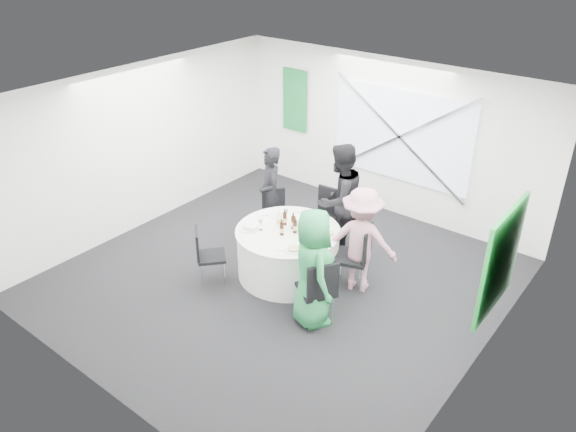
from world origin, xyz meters
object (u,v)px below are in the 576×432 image
Objects in this scene: person_man_back_left at (270,194)px; clear_water_bottle at (279,219)px; person_woman_green at (313,268)px; banquet_table at (288,252)px; person_man_back at (339,199)px; green_water_bottle at (304,223)px; person_woman_pink at (361,240)px; chair_back at (326,212)px; chair_back_left at (275,212)px; chair_back_right at (358,252)px; chair_front_right at (319,287)px; chair_front_left at (206,252)px.

clear_water_bottle is at bearing -5.83° from person_man_back_left.
person_woman_green is (1.87, -1.39, 0.03)m from person_man_back_left.
person_man_back is at bearing 79.27° from banquet_table.
person_man_back_left is at bearing 152.79° from green_water_bottle.
person_woman_green reaches higher than person_woman_pink.
person_woman_green is at bearing -35.78° from banquet_table.
chair_back is at bearing -52.88° from person_woman_pink.
chair_back_left is 1.85m from chair_back_right.
chair_front_right is at bearing 2.33° from person_man_back_left.
chair_back is 1.07m from green_water_bottle.
person_woman_pink is at bearing 19.32° from banquet_table.
chair_back_right is 0.56× the size of person_man_back.
banquet_table is 0.98× the size of person_woman_pink.
banquet_table is 1.25m from person_man_back_left.
person_woman_pink is 1.04m from person_woman_green.
chair_front_left is (-0.01, -1.58, -0.01)m from chair_back_left.
clear_water_bottle is at bearing -93.08° from chair_back_right.
person_woman_pink reaches higher than chair_front_left.
chair_back is 1.08× the size of chair_back_left.
green_water_bottle is at bearing -77.87° from chair_back.
chair_front_left is at bearing -140.72° from chair_back_left.
person_woman_pink is at bearing 16.18° from clear_water_bottle.
banquet_table is at bearing -90.00° from chair_back_left.
chair_back is 2.14m from chair_front_left.
chair_back_right is at bearing -60.49° from chair_back_left.
chair_back_right reaches higher than chair_front_left.
person_man_back_left reaches higher than green_water_bottle.
person_man_back_left reaches higher than chair_back_left.
person_man_back_left is (-0.85, -0.39, 0.23)m from chair_back.
person_man_back_left is at bearing -119.39° from chair_back_right.
chair_front_right is 1.06m from person_woman_pink.
person_man_back is at bearing -59.02° from person_woman_pink.
chair_front_left is 1.17m from clear_water_bottle.
green_water_bottle is (1.14, -0.59, 0.09)m from person_man_back_left.
green_water_bottle is at bearing -3.57° from person_woman_pink.
chair_front_left is at bearing -48.46° from person_man_back_left.
chair_back_left is at bearing -58.19° from person_man_back.
chair_front_right is at bearing -61.96° from chair_back.
chair_front_left is 0.48× the size of person_man_back.
person_man_back_left is 1.00× the size of person_woman_pink.
person_man_back is 5.60× the size of green_water_bottle.
banquet_table is at bearing -90.00° from chair_front_right.
person_woman_pink is (1.03, 0.36, 0.42)m from banquet_table.
person_man_back_left is 1.03m from clear_water_bottle.
person_man_back is at bearing -75.48° from chair_front_left.
chair_back_left is 0.49× the size of person_man_back.
chair_front_left is 2.97× the size of clear_water_bottle.
person_woman_green is at bearing -31.41° from clear_water_bottle.
chair_back_right is at bearing 18.50° from banquet_table.
chair_back is 0.98× the size of chair_front_right.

